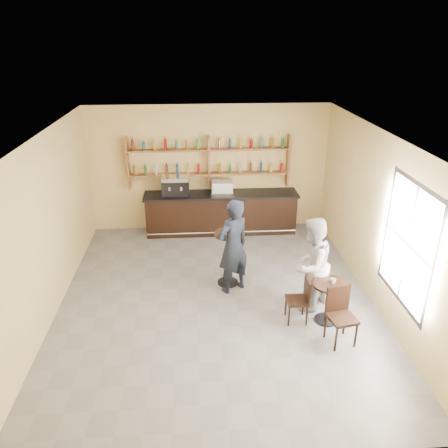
{
  "coord_description": "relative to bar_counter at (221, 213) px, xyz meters",
  "views": [
    {
      "loc": [
        -0.36,
        -7.18,
        4.81
      ],
      "look_at": [
        0.2,
        0.8,
        1.25
      ],
      "focal_mm": 35.0,
      "sensor_mm": 36.0,
      "label": 1
    }
  ],
  "objects": [
    {
      "name": "patron_second",
      "position": [
        1.42,
        -3.51,
        0.38
      ],
      "size": [
        1.11,
        1.11,
        1.81
      ],
      "primitive_type": "imported",
      "rotation": [
        0.0,
        0.0,
        -2.35
      ],
      "color": "#AEAEB3",
      "rests_on": "floor"
    },
    {
      "name": "shelf_unit",
      "position": [
        -0.29,
        0.22,
        1.29
      ],
      "size": [
        4.0,
        0.26,
        1.4
      ],
      "primitive_type": null,
      "color": "brown",
      "rests_on": "wall_back"
    },
    {
      "name": "window_pane",
      "position": [
        2.7,
        -4.35,
        1.18
      ],
      "size": [
        0.0,
        2.0,
        2.0
      ],
      "primitive_type": "plane",
      "rotation": [
        1.57,
        0.0,
        -1.57
      ],
      "color": "white",
      "rests_on": "wall_right"
    },
    {
      "name": "chair_south",
      "position": [
        1.7,
        -4.56,
        -0.03
      ],
      "size": [
        0.5,
        0.5,
        0.99
      ],
      "primitive_type": null,
      "rotation": [
        0.0,
        0.0,
        0.2
      ],
      "color": "black",
      "rests_on": "floor"
    },
    {
      "name": "pastry_case",
      "position": [
        0.02,
        0.0,
        0.69
      ],
      "size": [
        0.56,
        0.45,
        0.32
      ],
      "primitive_type": null,
      "rotation": [
        0.0,
        0.0,
        -0.05
      ],
      "color": "silver",
      "rests_on": "bar_counter"
    },
    {
      "name": "espresso_machine",
      "position": [
        -1.13,
        0.0,
        0.76
      ],
      "size": [
        0.69,
        0.47,
        0.47
      ],
      "primitive_type": null,
      "rotation": [
        0.0,
        0.0,
        -0.07
      ],
      "color": "black",
      "rests_on": "bar_counter"
    },
    {
      "name": "bar_counter",
      "position": [
        0.0,
        0.0,
        0.0
      ],
      "size": [
        3.88,
        0.76,
        1.05
      ],
      "primitive_type": null,
      "color": "black",
      "rests_on": "floor"
    },
    {
      "name": "wall_right",
      "position": [
        2.71,
        -3.15,
        1.08
      ],
      "size": [
        0.0,
        7.0,
        7.0
      ],
      "primitive_type": "plane",
      "rotation": [
        1.57,
        0.0,
        -1.57
      ],
      "color": "#E7CA83",
      "rests_on": "floor"
    },
    {
      "name": "cup_pedestal",
      "position": [
        0.12,
        -2.46,
        0.67
      ],
      "size": [
        0.14,
        0.14,
        0.09
      ],
      "primitive_type": "imported",
      "rotation": [
        0.0,
        0.0,
        -0.15
      ],
      "color": "white",
      "rests_on": "pedestal_table"
    },
    {
      "name": "floor",
      "position": [
        -0.29,
        -3.15,
        -0.52
      ],
      "size": [
        7.0,
        7.0,
        0.0
      ],
      "primitive_type": "plane",
      "color": "slate",
      "rests_on": "ground"
    },
    {
      "name": "wall_left",
      "position": [
        -3.29,
        -3.15,
        1.08
      ],
      "size": [
        0.0,
        7.0,
        7.0
      ],
      "primitive_type": "plane",
      "rotation": [
        1.57,
        0.0,
        1.57
      ],
      "color": "#E7CA83",
      "rests_on": "floor"
    },
    {
      "name": "liquor_bottles",
      "position": [
        -0.29,
        0.22,
        1.46
      ],
      "size": [
        3.68,
        0.1,
        1.0
      ],
      "primitive_type": null,
      "color": "#8C5919",
      "rests_on": "shelf_unit"
    },
    {
      "name": "cup_cafe",
      "position": [
        1.7,
        -3.96,
        0.3
      ],
      "size": [
        0.12,
        0.12,
        0.08
      ],
      "primitive_type": "imported",
      "rotation": [
        0.0,
        0.0,
        0.35
      ],
      "color": "white",
      "rests_on": "cafe_table"
    },
    {
      "name": "ceiling",
      "position": [
        -0.29,
        -3.15,
        2.68
      ],
      "size": [
        7.0,
        7.0,
        0.0
      ],
      "primitive_type": "plane",
      "rotation": [
        3.14,
        0.0,
        0.0
      ],
      "color": "white",
      "rests_on": "wall_back"
    },
    {
      "name": "chair_west",
      "position": [
        1.1,
        -3.91,
        -0.09
      ],
      "size": [
        0.38,
        0.38,
        0.87
      ],
      "primitive_type": null,
      "rotation": [
        0.0,
        0.0,
        -1.59
      ],
      "color": "black",
      "rests_on": "floor"
    },
    {
      "name": "wall_back",
      "position": [
        -0.29,
        0.35,
        1.08
      ],
      "size": [
        7.0,
        0.0,
        7.0
      ],
      "primitive_type": "plane",
      "rotation": [
        1.57,
        0.0,
        0.0
      ],
      "color": "#E7CA83",
      "rests_on": "floor"
    },
    {
      "name": "window_frame",
      "position": [
        2.7,
        -4.35,
        1.18
      ],
      "size": [
        0.04,
        1.7,
        2.1
      ],
      "primitive_type": null,
      "color": "black",
      "rests_on": "wall_right"
    },
    {
      "name": "napkin",
      "position": [
        -0.02,
        -2.56,
        0.62
      ],
      "size": [
        0.2,
        0.2,
        0.0
      ],
      "primitive_type": "cube",
      "rotation": [
        0.0,
        0.0,
        0.49
      ],
      "color": "white",
      "rests_on": "pedestal_table"
    },
    {
      "name": "cafe_table",
      "position": [
        1.65,
        -3.96,
        -0.13
      ],
      "size": [
        0.73,
        0.73,
        0.79
      ],
      "primitive_type": null,
      "rotation": [
        0.0,
        0.0,
        0.2
      ],
      "color": "black",
      "rests_on": "floor"
    },
    {
      "name": "pedestal_table",
      "position": [
        -0.02,
        -2.56,
        0.05
      ],
      "size": [
        0.7,
        0.7,
        1.15
      ],
      "primitive_type": null,
      "rotation": [
        0.0,
        0.0,
        0.31
      ],
      "color": "black",
      "rests_on": "floor"
    },
    {
      "name": "donut",
      "position": [
        -0.01,
        -2.57,
        0.65
      ],
      "size": [
        0.13,
        0.13,
        0.04
      ],
      "primitive_type": "torus",
      "rotation": [
        0.0,
        0.0,
        0.0
      ],
      "color": "#D7944E",
      "rests_on": "napkin"
    },
    {
      "name": "man_main",
      "position": [
        0.05,
        -2.81,
        0.45
      ],
      "size": [
        0.85,
        0.78,
        1.94
      ],
      "primitive_type": "imported",
      "rotation": [
        0.0,
        0.0,
        3.73
      ],
      "color": "black",
      "rests_on": "floor"
    },
    {
      "name": "wall_front",
      "position": [
        -0.29,
        -6.65,
        1.08
      ],
      "size": [
        7.0,
        0.0,
        7.0
      ],
      "primitive_type": "plane",
      "rotation": [
        -1.57,
        0.0,
        0.0
      ],
      "color": "#E7CA83",
      "rests_on": "floor"
    }
  ]
}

